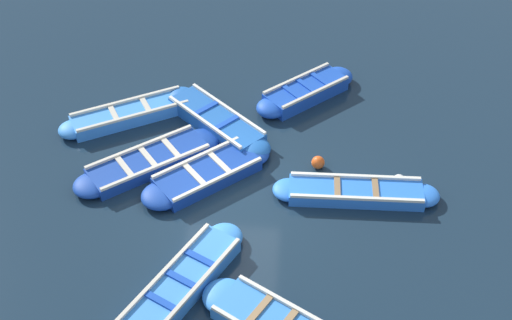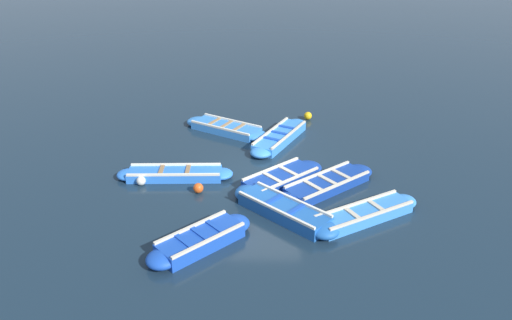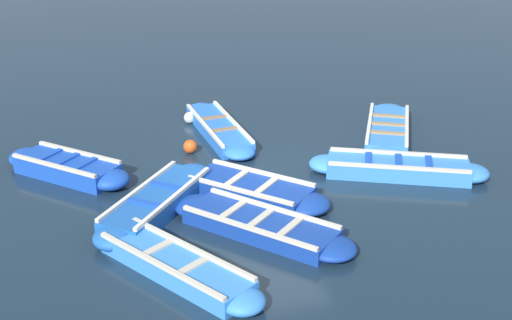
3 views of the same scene
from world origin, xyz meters
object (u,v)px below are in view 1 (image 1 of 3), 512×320
object	(u,v)px
boat_broadside	(216,121)
buoy_orange_near	(318,162)
boat_bow_out	(356,192)
boat_centre	(130,114)
buoy_white_drifting	(399,181)
boat_near_quay	(306,92)
boat_stern_in	(207,174)
boat_inner_gap	(149,162)
boat_far_corner	(181,285)

from	to	relation	value
boat_broadside	buoy_orange_near	distance (m)	2.98
boat_broadside	boat_bow_out	bearing A→B (deg)	-33.13
boat_centre	buoy_white_drifting	xyz separation A→B (m)	(6.87, -1.99, -0.02)
boat_broadside	boat_near_quay	distance (m)	2.72
boat_bow_out	boat_broadside	bearing A→B (deg)	146.87
boat_near_quay	buoy_white_drifting	distance (m)	4.04
boat_near_quay	buoy_white_drifting	bearing A→B (deg)	-55.30
boat_bow_out	boat_stern_in	distance (m)	3.53
boat_broadside	boat_stern_in	size ratio (longest dim) A/B	1.01
buoy_white_drifting	boat_centre	bearing A→B (deg)	163.85
buoy_white_drifting	buoy_orange_near	bearing A→B (deg)	166.08
boat_inner_gap	buoy_white_drifting	distance (m)	6.03
boat_broadside	boat_far_corner	xyz separation A→B (m)	(-0.06, -5.34, -0.02)
boat_bow_out	boat_far_corner	world-z (taller)	boat_far_corner
boat_broadside	boat_centre	world-z (taller)	boat_broadside
boat_far_corner	boat_near_quay	bearing A→B (deg)	71.19
boat_far_corner	boat_near_quay	world-z (taller)	boat_near_quay
boat_broadside	boat_centre	xyz separation A→B (m)	(-2.30, 0.16, -0.03)
buoy_white_drifting	boat_near_quay	bearing A→B (deg)	124.70
boat_broadside	buoy_white_drifting	distance (m)	4.92
boat_near_quay	boat_centre	world-z (taller)	boat_near_quay
buoy_white_drifting	boat_bow_out	bearing A→B (deg)	-154.63
boat_near_quay	buoy_white_drifting	size ratio (longest dim) A/B	9.72
boat_inner_gap	boat_near_quay	world-z (taller)	boat_near_quay
boat_bow_out	boat_inner_gap	world-z (taller)	boat_inner_gap
buoy_orange_near	boat_bow_out	bearing A→B (deg)	-47.21
boat_broadside	boat_centre	size ratio (longest dim) A/B	0.90
boat_broadside	buoy_white_drifting	bearing A→B (deg)	-21.78
boat_bow_out	boat_inner_gap	size ratio (longest dim) A/B	1.08
boat_far_corner	buoy_white_drifting	bearing A→B (deg)	37.19
boat_stern_in	buoy_orange_near	bearing A→B (deg)	13.33
boat_broadside	boat_inner_gap	xyz separation A→B (m)	(-1.46, -1.66, -0.04)
boat_broadside	buoy_orange_near	world-z (taller)	boat_broadside
boat_inner_gap	boat_stern_in	bearing A→B (deg)	-12.08
boat_broadside	boat_inner_gap	bearing A→B (deg)	-131.39
boat_broadside	boat_inner_gap	size ratio (longest dim) A/B	0.92
buoy_orange_near	boat_far_corner	bearing A→B (deg)	-124.22
boat_bow_out	buoy_white_drifting	xyz separation A→B (m)	(1.03, 0.49, 0.00)
boat_broadside	boat_stern_in	xyz separation A→B (m)	(0.03, -1.97, -0.03)
boat_far_corner	buoy_white_drifting	distance (m)	5.81
buoy_orange_near	buoy_white_drifting	distance (m)	1.98
boat_broadside	boat_centre	distance (m)	2.31
boat_near_quay	buoy_orange_near	world-z (taller)	boat_near_quay
boat_far_corner	boat_stern_in	xyz separation A→B (m)	(0.08, 3.36, -0.01)
boat_far_corner	boat_stern_in	bearing A→B (deg)	88.56
boat_centre	boat_far_corner	bearing A→B (deg)	-67.82
boat_far_corner	boat_centre	world-z (taller)	boat_far_corner
boat_far_corner	boat_inner_gap	bearing A→B (deg)	110.83
boat_far_corner	buoy_orange_near	distance (m)	4.82
boat_bow_out	buoy_white_drifting	bearing A→B (deg)	25.37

